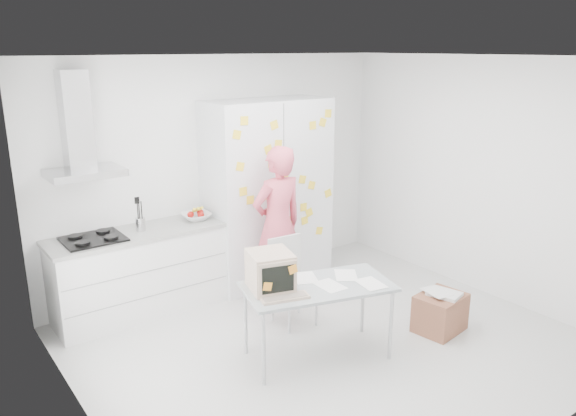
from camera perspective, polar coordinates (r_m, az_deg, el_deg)
floor at (r=5.66m, az=4.01°, el=-13.53°), size 4.50×4.00×0.02m
walls at (r=5.67m, az=-0.41°, el=1.46°), size 4.52×4.01×2.70m
ceiling at (r=4.92m, az=4.64°, el=15.08°), size 4.50×4.00×0.02m
counter_run at (r=6.24m, az=-14.83°, el=-6.23°), size 1.84×0.63×1.28m
range_hood at (r=5.84m, az=-20.52°, el=6.96°), size 0.70×0.48×1.01m
tall_cabinet at (r=6.74m, az=-2.06°, el=1.63°), size 1.50×0.68×2.20m
person at (r=6.20m, az=-1.05°, el=-1.72°), size 0.66×0.44×1.77m
desk at (r=5.01m, az=0.05°, el=-7.20°), size 1.46×1.01×1.06m
chair at (r=5.83m, az=0.24°, el=-6.83°), size 0.44×0.44×0.90m
cardboard_box at (r=5.96m, az=15.20°, el=-10.17°), size 0.54×0.45×0.42m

